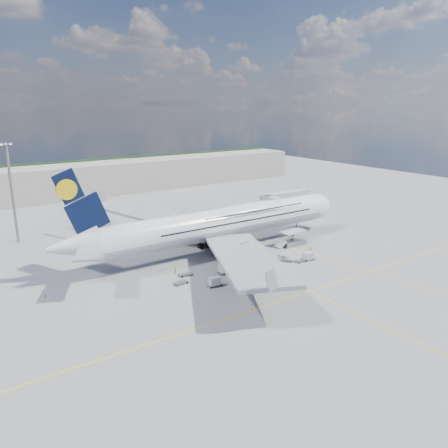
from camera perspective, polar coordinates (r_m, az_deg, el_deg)
ground at (r=99.68m, az=2.93°, el=-4.88°), size 300.00×300.00×0.00m
taxi_line_main at (r=99.68m, az=2.93°, el=-4.88°), size 0.25×220.00×0.01m
taxi_line_cross at (r=85.86m, az=11.13°, el=-8.62°), size 120.00×0.25×0.01m
taxi_line_diag at (r=115.37m, az=5.46°, el=-2.07°), size 14.16×99.06×0.01m
airliner at (r=105.45m, az=-0.20°, el=0.20°), size 77.26×79.15×23.71m
jet_bridge at (r=131.66m, az=7.79°, el=3.14°), size 18.80×12.10×8.50m
cargo_loader at (r=111.75m, az=8.91°, el=-2.10°), size 8.53×3.20×3.67m
light_mast at (r=122.20m, az=-25.96°, el=3.80°), size 3.00×0.70×25.50m
terminal at (r=180.73m, az=-15.70°, el=5.78°), size 180.00×16.00×12.00m
tree_line at (r=237.03m, az=-10.09°, el=7.81°), size 160.00×6.00×8.00m
dolly_row_a at (r=87.86m, az=-5.67°, el=-7.59°), size 3.05×1.98×0.42m
dolly_row_b at (r=92.48m, az=0.08°, el=-5.81°), size 3.33×2.12×1.97m
dolly_row_c at (r=86.23m, az=-1.27°, el=-7.49°), size 3.00×1.70×1.85m
dolly_back at (r=91.78m, az=-5.04°, el=-6.54°), size 3.09×2.03×0.42m
dolly_nose_far at (r=100.62m, az=10.01°, el=-4.73°), size 2.82×1.79×0.39m
dolly_nose_near at (r=101.70m, az=10.96°, el=-4.13°), size 3.23×2.12×1.89m
baggage_tug at (r=91.43m, az=4.66°, el=-6.34°), size 2.96×2.10×1.68m
catering_truck_inner at (r=116.63m, az=-9.13°, el=-0.92°), size 8.08×4.94×4.50m
catering_truck_outer at (r=129.97m, az=-16.91°, el=0.17°), size 6.81×3.10×3.95m
service_van at (r=100.59m, az=7.88°, el=-4.43°), size 4.80×4.88×1.30m
crew_nose at (r=116.83m, az=8.66°, el=-1.49°), size 0.72×0.53×1.82m
crew_loader at (r=104.21m, az=10.69°, el=-3.75°), size 0.90×0.98×1.62m
crew_wing at (r=92.64m, az=-6.36°, el=-6.05°), size 0.69×1.01×1.60m
crew_van at (r=105.70m, az=11.24°, el=-3.41°), size 0.95×1.12×1.94m
crew_tug at (r=84.63m, az=4.79°, el=-8.06°), size 1.21×0.73×1.83m
cone_nose at (r=133.22m, az=9.69°, el=0.31°), size 0.47×0.47×0.60m
cone_wing_left_inner at (r=121.18m, az=-7.54°, el=-1.14°), size 0.43×0.43×0.55m
cone_wing_left_outer at (r=126.34m, az=-14.34°, el=-0.79°), size 0.49×0.49×0.62m
cone_wing_right_inner at (r=91.71m, az=-1.26°, el=-6.53°), size 0.46×0.46×0.58m
cone_wing_right_outer at (r=77.30m, az=3.75°, el=-10.97°), size 0.41×0.41×0.52m
cone_tail at (r=88.30m, az=-22.29°, el=-8.67°), size 0.41×0.41×0.52m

